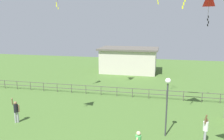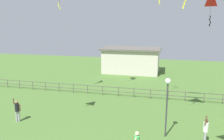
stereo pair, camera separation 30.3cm
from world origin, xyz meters
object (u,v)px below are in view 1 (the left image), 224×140
lamppost (167,94)px  person_1 (205,129)px  kite_2 (209,0)px  person_2 (16,110)px

lamppost → person_1: size_ratio=2.04×
person_1 → kite_2: (0.63, 5.96, 8.13)m
person_2 → person_1: bearing=-0.3°
person_1 → kite_2: bearing=84.0°
person_2 → lamppost: bearing=1.8°
person_1 → person_2: bearing=179.7°
lamppost → kite_2: bearing=61.8°
person_1 → lamppost: bearing=170.3°
person_2 → kite_2: 17.09m
kite_2 → lamppost: bearing=-118.2°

